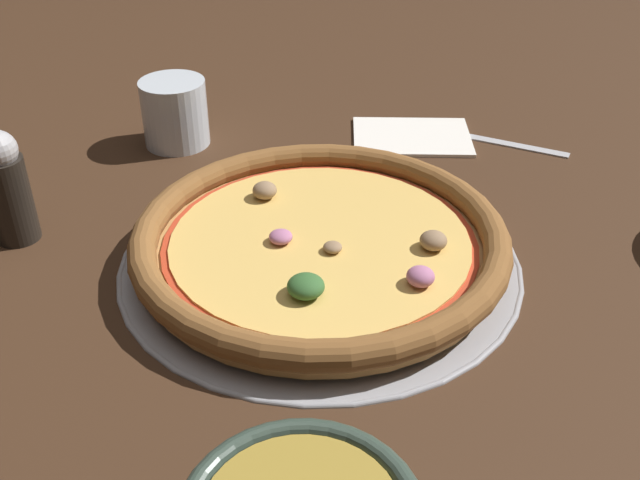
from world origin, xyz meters
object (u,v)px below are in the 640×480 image
object	(u,v)px
pepper_shaker	(7,187)
fork	(472,136)
pizza	(320,241)
pizza_tray	(320,259)
drinking_cup	(175,113)
napkin	(412,135)

from	to	relation	value
pepper_shaker	fork	bearing A→B (deg)	174.70
pizza	pepper_shaker	bearing A→B (deg)	-38.07
pizza_tray	drinking_cup	size ratio (longest dim) A/B	4.75
drinking_cup	fork	distance (m)	0.35
pepper_shaker	pizza	bearing A→B (deg)	141.93
drinking_cup	pizza_tray	bearing A→B (deg)	94.51
drinking_cup	napkin	distance (m)	0.28
pizza_tray	pizza	size ratio (longest dim) A/B	1.08
drinking_cup	fork	world-z (taller)	drinking_cup
pizza_tray	pepper_shaker	distance (m)	0.29
pizza_tray	pizza	world-z (taller)	pizza
pizza	fork	xyz separation A→B (m)	(-0.28, -0.13, -0.02)
pizza	fork	size ratio (longest dim) A/B	1.91
napkin	fork	world-z (taller)	napkin
fork	pepper_shaker	distance (m)	0.51
pizza	pepper_shaker	distance (m)	0.29
pizza_tray	napkin	size ratio (longest dim) A/B	2.13
drinking_cup	pepper_shaker	xyz separation A→B (m)	(0.20, 0.11, 0.02)
napkin	pepper_shaker	bearing A→B (deg)	-1.56
pizza_tray	napkin	xyz separation A→B (m)	(-0.22, -0.16, 0.00)
napkin	fork	size ratio (longest dim) A/B	0.96
fork	pepper_shaker	bearing A→B (deg)	50.30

